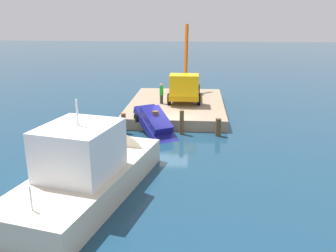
# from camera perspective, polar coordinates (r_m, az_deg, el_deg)

# --- Properties ---
(ground) EXTENTS (200.00, 200.00, 0.00)m
(ground) POSITION_cam_1_polar(r_m,az_deg,el_deg) (27.58, 0.65, -0.67)
(ground) COLOR navy
(dock) EXTENTS (12.37, 8.45, 0.88)m
(dock) POSITION_cam_1_polar(r_m,az_deg,el_deg) (33.11, 1.37, 3.15)
(dock) COLOR gray
(dock) RESTS_ON ground
(crane_truck) EXTENTS (8.65, 2.95, 6.75)m
(crane_truck) POSITION_cam_1_polar(r_m,az_deg,el_deg) (33.00, 2.63, 6.26)
(crane_truck) COLOR orange
(crane_truck) RESTS_ON dock
(dock_worker) EXTENTS (0.34, 0.34, 1.82)m
(dock_worker) POSITION_cam_1_polar(r_m,az_deg,el_deg) (32.06, -1.05, 5.20)
(dock_worker) COLOR #303030
(dock_worker) RESTS_ON dock
(salvaged_car) EXTENTS (4.78, 3.92, 2.78)m
(salvaged_car) POSITION_cam_1_polar(r_m,az_deg,el_deg) (26.34, -1.85, 0.11)
(salvaged_car) COLOR navy
(salvaged_car) RESTS_ON ground
(moored_yacht) EXTENTS (12.57, 6.48, 6.60)m
(moored_yacht) POSITION_cam_1_polar(r_m,az_deg,el_deg) (19.45, -10.25, -6.98)
(moored_yacht) COLOR beige
(moored_yacht) RESTS_ON ground
(piling_near) EXTENTS (0.33, 0.33, 1.51)m
(piling_near) POSITION_cam_1_polar(r_m,az_deg,el_deg) (26.90, -7.04, 0.42)
(piling_near) COLOR brown
(piling_near) RESTS_ON ground
(piling_mid) EXTENTS (0.44, 0.44, 1.75)m
(piling_mid) POSITION_cam_1_polar(r_m,az_deg,el_deg) (26.49, -1.99, 0.55)
(piling_mid) COLOR brown
(piling_mid) RESTS_ON ground
(piling_far) EXTENTS (0.32, 0.32, 1.83)m
(piling_far) POSITION_cam_1_polar(r_m,az_deg,el_deg) (26.41, 2.19, 0.58)
(piling_far) COLOR brown
(piling_far) RESTS_ON ground
(piling_end) EXTENTS (0.40, 0.40, 1.31)m
(piling_end) POSITION_cam_1_polar(r_m,az_deg,el_deg) (26.33, 7.96, -0.21)
(piling_end) COLOR brown
(piling_end) RESTS_ON ground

